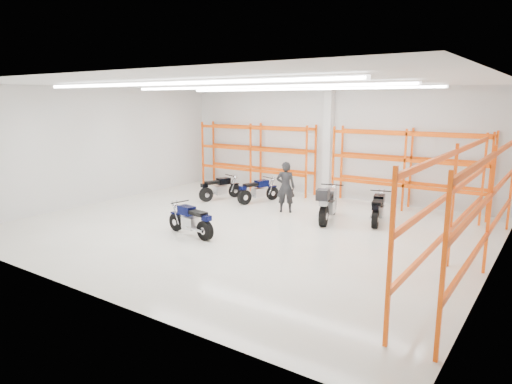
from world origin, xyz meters
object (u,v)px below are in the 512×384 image
Objects in this scene: motorcycle_back_a at (219,189)px; standing_man at (286,187)px; motorcycle_back_b at (257,191)px; motorcycle_back_c at (327,204)px; structural_column at (328,143)px; motorcycle_back_d at (378,209)px; motorcycle_main at (192,221)px.

standing_man reaches higher than motorcycle_back_a.
motorcycle_back_b is 0.80× the size of motorcycle_back_c.
structural_column reaches higher than standing_man.
structural_column reaches higher than motorcycle_back_d.
motorcycle_back_c is 0.53× the size of structural_column.
standing_man is at bearing 168.64° from motorcycle_back_c.
motorcycle_back_b is at bearing 101.60° from motorcycle_main.
motorcycle_back_d is (6.64, 0.10, 0.02)m from motorcycle_back_a.
motorcycle_back_d is at bearing 161.77° from standing_man.
motorcycle_main is 0.44× the size of structural_column.
motorcycle_main is at bearing -96.04° from structural_column.
structural_column is at bearing 42.03° from motorcycle_back_a.
motorcycle_back_d is at bearing 0.84° from motorcycle_back_a.
motorcycle_main is 1.07× the size of standing_man.
motorcycle_main is 1.03× the size of motorcycle_back_a.
motorcycle_main reaches higher than motorcycle_back_b.
motorcycle_back_c reaches higher than motorcycle_main.
motorcycle_back_b is 5.07m from motorcycle_back_d.
motorcycle_back_a is 0.95× the size of motorcycle_back_d.
standing_man is 0.41× the size of structural_column.
structural_column is at bearing 138.02° from motorcycle_back_d.
structural_column is (0.04, 3.31, 1.33)m from standing_man.
standing_man reaches higher than motorcycle_back_d.
motorcycle_main is at bearing -78.40° from motorcycle_back_b.
motorcycle_back_a is 1.01× the size of motorcycle_back_b.
motorcycle_back_d is 3.36m from standing_man.
structural_column is (-1.81, 3.68, 1.65)m from motorcycle_back_c.
motorcycle_main is 4.26m from standing_man.
standing_man is (3.33, -0.27, 0.47)m from motorcycle_back_a.
motorcycle_main is at bearing -59.83° from motorcycle_back_a.
motorcycle_back_c reaches higher than motorcycle_back_d.
motorcycle_main is 4.99m from motorcycle_back_b.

